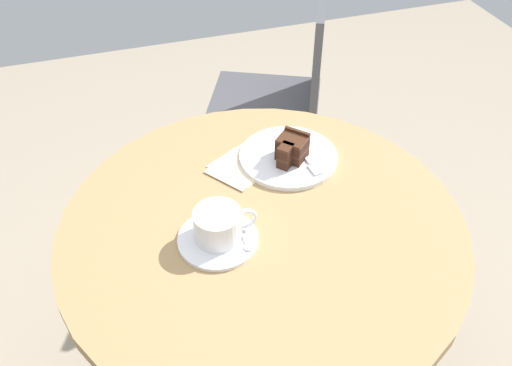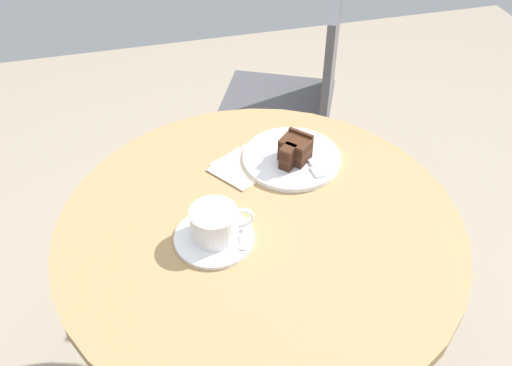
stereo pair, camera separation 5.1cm
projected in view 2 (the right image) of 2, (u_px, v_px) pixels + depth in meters
cafe_table at (260, 256)px, 1.21m from camera, size 0.86×0.86×0.69m
saucer at (214, 238)px, 1.10m from camera, size 0.16×0.16×0.01m
coffee_cup at (215, 223)px, 1.08m from camera, size 0.13×0.10×0.07m
teaspoon at (240, 238)px, 1.09m from camera, size 0.02×0.10×0.00m
cake_plate at (292, 158)px, 1.29m from camera, size 0.23×0.23×0.01m
cake_slice at (294, 150)px, 1.26m from camera, size 0.09×0.09×0.06m
fork at (310, 162)px, 1.27m from camera, size 0.03×0.15×0.00m
napkin at (243, 167)px, 1.28m from camera, size 0.18×0.17×0.00m
cafe_chair at (300, 92)px, 1.86m from camera, size 0.51×0.51×0.84m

